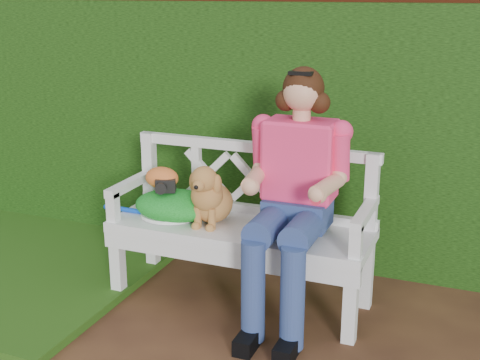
% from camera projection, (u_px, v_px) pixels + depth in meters
% --- Properties ---
extents(brick_wall, '(10.00, 0.30, 2.20)m').
position_uv_depth(brick_wall, '(359.00, 97.00, 4.18)').
color(brick_wall, '#63220E').
rests_on(brick_wall, ground).
extents(ivy_hedge, '(10.00, 0.18, 1.70)m').
position_uv_depth(ivy_hedge, '(350.00, 142.00, 4.05)').
color(ivy_hedge, '#2C6319').
rests_on(ivy_hedge, ground).
extents(garden_bench, '(1.64, 0.78, 0.48)m').
position_uv_depth(garden_bench, '(240.00, 264.00, 3.74)').
color(garden_bench, white).
rests_on(garden_bench, ground).
extents(seated_woman, '(0.64, 0.82, 1.36)m').
position_uv_depth(seated_woman, '(297.00, 200.00, 3.47)').
color(seated_woman, red).
rests_on(seated_woman, ground).
extents(dog, '(0.33, 0.39, 0.37)m').
position_uv_depth(dog, '(211.00, 193.00, 3.65)').
color(dog, olive).
rests_on(dog, garden_bench).
extents(tennis_racket, '(0.68, 0.46, 0.03)m').
position_uv_depth(tennis_racket, '(163.00, 215.00, 3.79)').
color(tennis_racket, white).
rests_on(tennis_racket, garden_bench).
extents(green_bag, '(0.57, 0.50, 0.17)m').
position_uv_depth(green_bag, '(175.00, 204.00, 3.77)').
color(green_bag, green).
rests_on(green_bag, garden_bench).
extents(camera_item, '(0.14, 0.12, 0.08)m').
position_uv_depth(camera_item, '(166.00, 185.00, 3.73)').
color(camera_item, black).
rests_on(camera_item, green_bag).
extents(baseball_glove, '(0.25, 0.21, 0.13)m').
position_uv_depth(baseball_glove, '(162.00, 178.00, 3.77)').
color(baseball_glove, orange).
rests_on(baseball_glove, green_bag).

